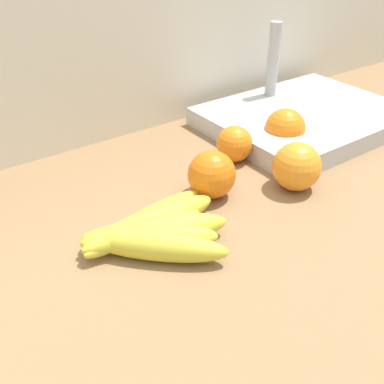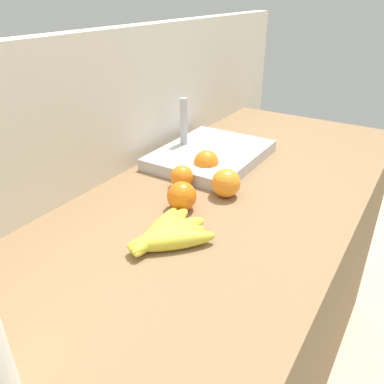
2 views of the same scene
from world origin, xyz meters
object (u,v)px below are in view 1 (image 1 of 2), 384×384
Objects in this scene: orange_center at (212,175)px; orange_back_left at (299,168)px; orange_front at (234,144)px; orange_back_right at (285,129)px; sink_basin at (304,117)px; banana_bunch at (151,232)px.

orange_back_left is at bearing -27.76° from orange_center.
orange_back_right is (0.11, -0.01, 0.01)m from orange_front.
sink_basin is (0.32, 0.10, -0.02)m from orange_center.
banana_bunch is 0.27m from orange_front.
banana_bunch is 0.48m from sink_basin.
banana_bunch is at bearing -160.48° from orange_center.
orange_back_left is 0.25m from sink_basin.
orange_center reaches higher than orange_front.
orange_back_left is 0.15m from orange_back_right.
banana_bunch is 2.81× the size of orange_center.
orange_center is 0.97× the size of orange_back_left.
orange_front is at bearing 172.51° from orange_back_right.
sink_basin is (0.19, 0.16, -0.02)m from orange_back_left.
orange_center is at bearing -165.83° from orange_back_right.
orange_back_right is (0.35, 0.10, 0.02)m from banana_bunch.
orange_front is (0.24, 0.12, 0.01)m from banana_bunch.
orange_back_right reaches higher than orange_front.
orange_front is at bearing 25.81° from banana_bunch.
banana_bunch is at bearing -162.08° from sink_basin.
orange_center is at bearing 19.52° from banana_bunch.
orange_back_right is (0.09, 0.12, -0.00)m from orange_back_left.
orange_center reaches higher than banana_bunch.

